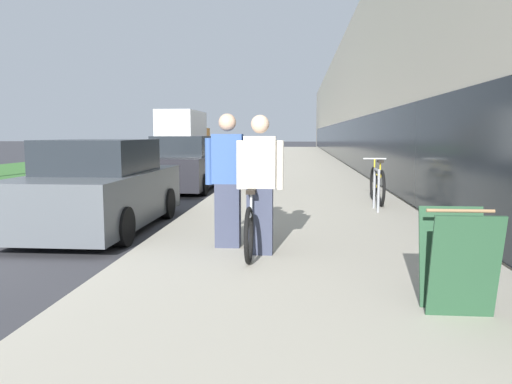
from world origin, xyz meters
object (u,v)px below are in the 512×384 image
(moving_truck, at_px, (184,136))
(vintage_roadster_curbside, at_px, (184,166))
(sandwich_board_sign, at_px, (458,261))
(person_bystander, at_px, (228,181))
(person_rider, at_px, (260,185))
(bike_rack_hoop, at_px, (377,185))
(parked_sedan_curbside, at_px, (101,189))
(cruiser_bike_nearest, at_px, (377,185))
(tandem_bicycle, at_px, (255,221))

(moving_truck, bearing_deg, vintage_roadster_curbside, -77.16)
(sandwich_board_sign, bearing_deg, person_bystander, 134.61)
(vintage_roadster_curbside, bearing_deg, person_bystander, -72.93)
(person_rider, xyz_separation_m, sandwich_board_sign, (1.85, -1.98, -0.44))
(bike_rack_hoop, bearing_deg, sandwich_board_sign, -92.02)
(person_bystander, height_order, parked_sedan_curbside, person_bystander)
(person_rider, bearing_deg, sandwich_board_sign, -46.95)
(person_rider, relative_size, bike_rack_hoop, 2.09)
(bike_rack_hoop, xyz_separation_m, cruiser_bike_nearest, (0.19, 1.10, -0.10))
(person_rider, height_order, moving_truck, moving_truck)
(person_bystander, bearing_deg, vintage_roadster_curbside, 107.07)
(person_rider, bearing_deg, parked_sedan_curbside, 144.35)
(parked_sedan_curbside, height_order, vintage_roadster_curbside, vintage_roadster_curbside)
(bike_rack_hoop, distance_m, moving_truck, 22.77)
(bike_rack_hoop, bearing_deg, cruiser_bike_nearest, 80.42)
(tandem_bicycle, bearing_deg, moving_truck, 105.00)
(tandem_bicycle, bearing_deg, vintage_roadster_curbside, 109.31)
(bike_rack_hoop, distance_m, parked_sedan_curbside, 5.28)
(parked_sedan_curbside, height_order, moving_truck, moving_truck)
(tandem_bicycle, relative_size, sandwich_board_sign, 2.56)
(tandem_bicycle, distance_m, sandwich_board_sign, 2.98)
(sandwich_board_sign, relative_size, vintage_roadster_curbside, 0.22)
(sandwich_board_sign, distance_m, parked_sedan_curbside, 6.30)
(person_rider, height_order, parked_sedan_curbside, person_rider)
(cruiser_bike_nearest, distance_m, vintage_roadster_curbside, 6.16)
(tandem_bicycle, bearing_deg, person_bystander, 167.39)
(person_rider, bearing_deg, bike_rack_hoop, 61.84)
(tandem_bicycle, relative_size, moving_truck, 0.34)
(person_bystander, bearing_deg, parked_sedan_curbside, 144.86)
(tandem_bicycle, distance_m, vintage_roadster_curbside, 8.51)
(person_bystander, distance_m, cruiser_bike_nearest, 5.33)
(vintage_roadster_curbside, bearing_deg, parked_sedan_curbside, -90.34)
(person_bystander, relative_size, bike_rack_hoop, 2.13)
(vintage_roadster_curbside, height_order, moving_truck, moving_truck)
(tandem_bicycle, xyz_separation_m, cruiser_bike_nearest, (2.33, 4.65, 0.04))
(sandwich_board_sign, height_order, moving_truck, moving_truck)
(moving_truck, bearing_deg, cruiser_bike_nearest, -65.88)
(cruiser_bike_nearest, xyz_separation_m, vintage_roadster_curbside, (-5.14, 3.38, 0.18))
(person_rider, distance_m, cruiser_bike_nearest, 5.44)
(bike_rack_hoop, bearing_deg, moving_truck, 112.56)
(parked_sedan_curbside, relative_size, moving_truck, 0.62)
(tandem_bicycle, xyz_separation_m, person_bystander, (-0.37, 0.08, 0.54))
(person_bystander, relative_size, parked_sedan_curbside, 0.43)
(cruiser_bike_nearest, height_order, moving_truck, moving_truck)
(sandwich_board_sign, xyz_separation_m, vintage_roadster_curbside, (-4.75, 10.29, 0.14))
(tandem_bicycle, height_order, person_rider, person_rider)
(tandem_bicycle, xyz_separation_m, bike_rack_hoop, (2.14, 3.55, 0.15))
(person_bystander, bearing_deg, moving_truck, 104.23)
(tandem_bicycle, distance_m, parked_sedan_curbside, 3.39)
(bike_rack_hoop, height_order, moving_truck, moving_truck)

